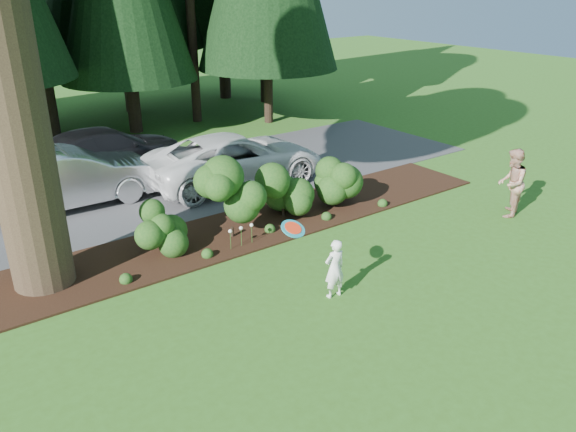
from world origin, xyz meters
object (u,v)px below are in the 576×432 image
object	(u,v)px
car_silver_wagon	(68,178)
frisbee	(293,229)
car_white_suv	(236,159)
adult	(511,183)
car_dark_suv	(107,151)
child	(335,269)

from	to	relation	value
car_silver_wagon	frisbee	size ratio (longest dim) A/B	10.73
car_silver_wagon	car_white_suv	distance (m)	4.94
car_silver_wagon	adult	bearing A→B (deg)	-127.86
adult	frisbee	world-z (taller)	frisbee
car_white_suv	car_dark_suv	xyz separation A→B (m)	(-2.92, 3.30, -0.02)
child	car_white_suv	bearing A→B (deg)	-101.70
car_white_suv	adult	bearing A→B (deg)	-140.11
car_dark_suv	adult	world-z (taller)	adult
car_silver_wagon	adult	world-z (taller)	adult
car_white_suv	child	bearing A→B (deg)	169.04
car_silver_wagon	adult	xyz separation A→B (m)	(9.46, -7.75, 0.07)
car_silver_wagon	child	world-z (taller)	car_silver_wagon
car_silver_wagon	car_dark_suv	distance (m)	2.87
car_dark_suv	car_silver_wagon	bearing A→B (deg)	133.79
car_white_suv	car_dark_suv	world-z (taller)	car_white_suv
car_dark_suv	child	distance (m)	10.38
car_silver_wagon	child	size ratio (longest dim) A/B	3.99
car_silver_wagon	adult	size ratio (longest dim) A/B	2.71
adult	car_white_suv	bearing A→B (deg)	-81.10
adult	frisbee	bearing A→B (deg)	-22.93
car_silver_wagon	car_dark_suv	world-z (taller)	car_silver_wagon
car_silver_wagon	car_dark_suv	bearing A→B (deg)	-39.76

